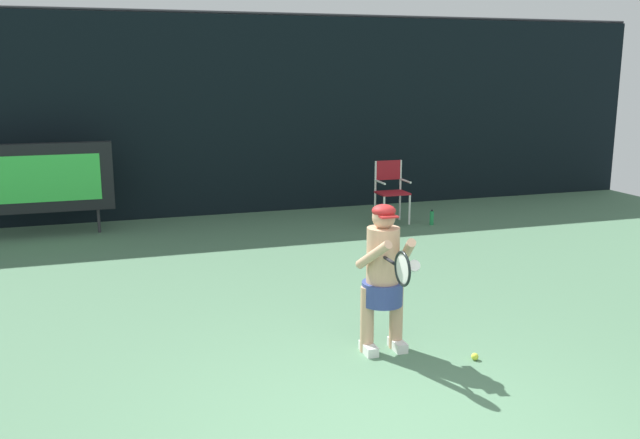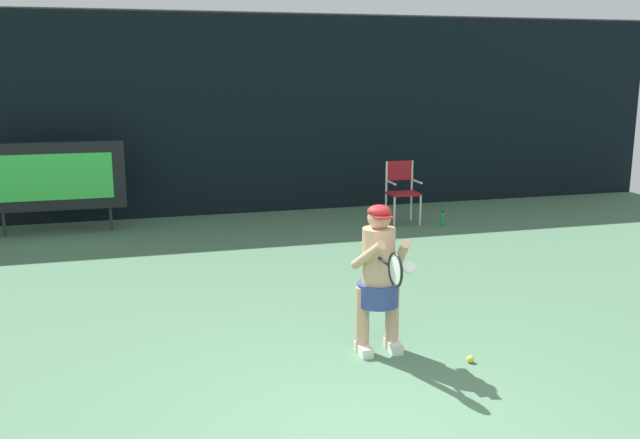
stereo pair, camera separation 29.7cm
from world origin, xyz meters
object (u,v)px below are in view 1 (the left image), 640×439
object	(u,v)px
scoreboard	(41,178)
water_bottle	(432,218)
tennis_racket	(401,268)
tennis_player	(383,273)
tennis_ball_loose	(475,357)
umpire_chair	(391,188)

from	to	relation	value
scoreboard	water_bottle	distance (m)	6.48
scoreboard	tennis_racket	size ratio (longest dim) A/B	3.65
scoreboard	tennis_player	distance (m)	6.87
tennis_player	tennis_ball_loose	world-z (taller)	tennis_player
umpire_chair	tennis_player	bearing A→B (deg)	-114.37
tennis_player	scoreboard	bearing A→B (deg)	119.31
umpire_chair	tennis_racket	world-z (taller)	tennis_racket
scoreboard	tennis_racket	xyz separation A→B (m)	(3.32, -6.49, 0.01)
tennis_racket	tennis_ball_loose	world-z (taller)	tennis_racket
tennis_player	tennis_ball_loose	xyz separation A→B (m)	(0.73, -0.49, -0.73)
umpire_chair	water_bottle	distance (m)	0.88
tennis_racket	tennis_ball_loose	xyz separation A→B (m)	(0.77, 0.01, -0.93)
scoreboard	tennis_player	size ratio (longest dim) A/B	1.54
scoreboard	water_bottle	bearing A→B (deg)	-10.58
tennis_player	tennis_racket	size ratio (longest dim) A/B	2.37
water_bottle	scoreboard	bearing A→B (deg)	169.42
tennis_ball_loose	water_bottle	bearing A→B (deg)	67.14
tennis_ball_loose	tennis_player	bearing A→B (deg)	146.01
scoreboard	water_bottle	world-z (taller)	scoreboard
water_bottle	tennis_ball_loose	distance (m)	5.75
water_bottle	tennis_ball_loose	bearing A→B (deg)	-112.86
scoreboard	tennis_racket	bearing A→B (deg)	-62.93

